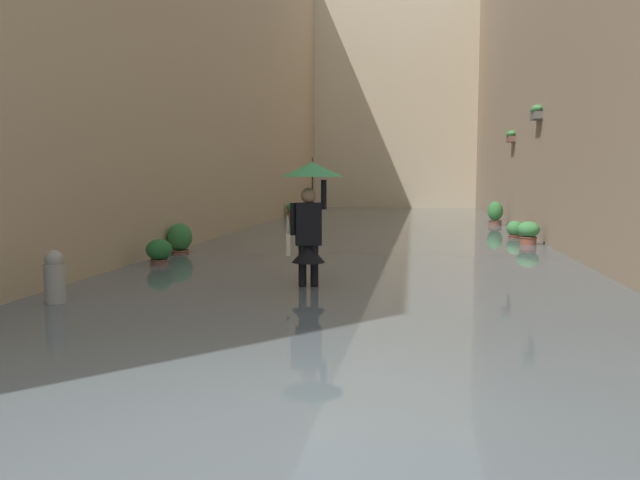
# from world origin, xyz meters

# --- Properties ---
(ground_plane) EXTENTS (74.80, 74.80, 0.00)m
(ground_plane) POSITION_xyz_m (0.00, -14.96, 0.00)
(ground_plane) COLOR gray
(flood_water) EXTENTS (9.20, 35.92, 0.22)m
(flood_water) POSITION_xyz_m (0.00, -14.96, 0.11)
(flood_water) COLOR #515B60
(flood_water) RESTS_ON ground_plane
(building_facade_left) EXTENTS (2.04, 33.92, 11.43)m
(building_facade_left) POSITION_xyz_m (-5.10, -14.96, 5.71)
(building_facade_left) COLOR gray
(building_facade_left) RESTS_ON ground_plane
(building_facade_right) EXTENTS (2.04, 33.92, 12.11)m
(building_facade_right) POSITION_xyz_m (5.10, -14.96, 6.05)
(building_facade_right) COLOR tan
(building_facade_right) RESTS_ON ground_plane
(building_facade_far) EXTENTS (12.00, 1.80, 13.19)m
(building_facade_far) POSITION_xyz_m (0.00, -30.82, 6.59)
(building_facade_far) COLOR beige
(building_facade_far) RESTS_ON ground_plane
(person_wading) EXTENTS (0.94, 0.94, 2.14)m
(person_wading) POSITION_xyz_m (0.50, -5.45, 1.46)
(person_wading) COLOR black
(person_wading) RESTS_ON ground_plane
(potted_plant_near_left) EXTENTS (0.42, 0.42, 0.67)m
(potted_plant_near_left) POSITION_xyz_m (-3.73, -13.81, 0.38)
(potted_plant_near_left) COLOR brown
(potted_plant_near_left) RESTS_ON ground_plane
(potted_plant_far_right) EXTENTS (0.44, 0.44, 0.77)m
(potted_plant_far_right) POSITION_xyz_m (3.93, -21.98, 0.41)
(potted_plant_far_right) COLOR brown
(potted_plant_far_right) RESTS_ON ground_plane
(potted_plant_mid_left) EXTENTS (0.54, 0.54, 0.78)m
(potted_plant_mid_left) POSITION_xyz_m (-3.79, -12.07, 0.45)
(potted_plant_mid_left) COLOR brown
(potted_plant_mid_left) RESTS_ON ground_plane
(potted_plant_far_left) EXTENTS (0.50, 0.50, 1.02)m
(potted_plant_far_left) POSITION_xyz_m (-3.74, -18.13, 0.54)
(potted_plant_far_left) COLOR brown
(potted_plant_far_left) RESTS_ON ground_plane
(potted_plant_near_right) EXTENTS (0.48, 0.48, 0.70)m
(potted_plant_near_right) POSITION_xyz_m (3.66, -7.37, 0.41)
(potted_plant_near_right) COLOR brown
(potted_plant_near_right) RESTS_ON ground_plane
(potted_plant_mid_right) EXTENTS (0.53, 0.53, 0.86)m
(potted_plant_mid_right) POSITION_xyz_m (3.93, -9.17, 0.48)
(potted_plant_mid_right) COLOR brown
(potted_plant_mid_right) RESTS_ON ground_plane
(mooring_bollard) EXTENTS (0.27, 0.27, 0.91)m
(mooring_bollard) POSITION_xyz_m (3.59, -3.73, 0.45)
(mooring_bollard) COLOR gray
(mooring_bollard) RESTS_ON ground_plane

